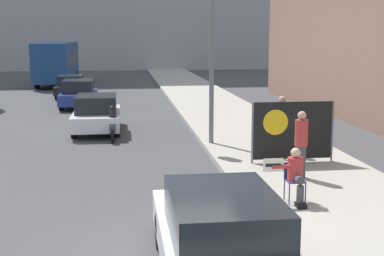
{
  "coord_description": "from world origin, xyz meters",
  "views": [
    {
      "loc": [
        -0.78,
        -8.93,
        3.85
      ],
      "look_at": [
        1.04,
        5.17,
        1.4
      ],
      "focal_mm": 50.0,
      "sensor_mm": 36.0,
      "label": 1
    }
  ],
  "objects_px": {
    "protest_banner": "(292,130)",
    "car_on_road_distant": "(71,86)",
    "pedestrian_behind": "(282,124)",
    "motorcycle_on_road": "(113,125)",
    "seated_protester": "(295,174)",
    "traffic_light_pole": "(191,25)",
    "parked_car_curbside": "(221,237)",
    "jogger_on_sidewalk": "(301,144)",
    "car_on_road_midblock": "(79,94)",
    "city_bus_on_road": "(57,61)",
    "car_on_road_nearest": "(97,114)"
  },
  "relations": [
    {
      "from": "protest_banner",
      "to": "car_on_road_distant",
      "type": "height_order",
      "value": "protest_banner"
    },
    {
      "from": "pedestrian_behind",
      "to": "motorcycle_on_road",
      "type": "xyz_separation_m",
      "value": [
        -5.35,
        3.98,
        -0.57
      ]
    },
    {
      "from": "seated_protester",
      "to": "protest_banner",
      "type": "xyz_separation_m",
      "value": [
        1.14,
        3.78,
        0.29
      ]
    },
    {
      "from": "traffic_light_pole",
      "to": "parked_car_curbside",
      "type": "bearing_deg",
      "value": -94.63
    },
    {
      "from": "jogger_on_sidewalk",
      "to": "motorcycle_on_road",
      "type": "bearing_deg",
      "value": -49.83
    },
    {
      "from": "pedestrian_behind",
      "to": "car_on_road_midblock",
      "type": "bearing_deg",
      "value": -133.54
    },
    {
      "from": "parked_car_curbside",
      "to": "city_bus_on_road",
      "type": "distance_m",
      "value": 36.71
    },
    {
      "from": "jogger_on_sidewalk",
      "to": "city_bus_on_road",
      "type": "height_order",
      "value": "city_bus_on_road"
    },
    {
      "from": "car_on_road_nearest",
      "to": "motorcycle_on_road",
      "type": "distance_m",
      "value": 1.77
    },
    {
      "from": "car_on_road_nearest",
      "to": "car_on_road_midblock",
      "type": "distance_m",
      "value": 8.07
    },
    {
      "from": "pedestrian_behind",
      "to": "parked_car_curbside",
      "type": "distance_m",
      "value": 8.97
    },
    {
      "from": "motorcycle_on_road",
      "to": "jogger_on_sidewalk",
      "type": "bearing_deg",
      "value": -54.22
    },
    {
      "from": "seated_protester",
      "to": "car_on_road_nearest",
      "type": "xyz_separation_m",
      "value": [
        -4.84,
        10.6,
        -0.09
      ]
    },
    {
      "from": "protest_banner",
      "to": "car_on_road_nearest",
      "type": "xyz_separation_m",
      "value": [
        -5.97,
        6.82,
        -0.38
      ]
    },
    {
      "from": "parked_car_curbside",
      "to": "motorcycle_on_road",
      "type": "xyz_separation_m",
      "value": [
        -1.91,
        12.25,
        -0.19
      ]
    },
    {
      "from": "car_on_road_nearest",
      "to": "seated_protester",
      "type": "bearing_deg",
      "value": -65.47
    },
    {
      "from": "car_on_road_nearest",
      "to": "motorcycle_on_road",
      "type": "relative_size",
      "value": 1.95
    },
    {
      "from": "protest_banner",
      "to": "parked_car_curbside",
      "type": "distance_m",
      "value": 7.85
    },
    {
      "from": "car_on_road_distant",
      "to": "traffic_light_pole",
      "type": "bearing_deg",
      "value": -71.28
    },
    {
      "from": "traffic_light_pole",
      "to": "car_on_road_nearest",
      "type": "height_order",
      "value": "traffic_light_pole"
    },
    {
      "from": "city_bus_on_road",
      "to": "protest_banner",
      "type": "bearing_deg",
      "value": -70.8
    },
    {
      "from": "jogger_on_sidewalk",
      "to": "car_on_road_nearest",
      "type": "distance_m",
      "value": 10.26
    },
    {
      "from": "car_on_road_nearest",
      "to": "city_bus_on_road",
      "type": "distance_m",
      "value": 22.6
    },
    {
      "from": "parked_car_curbside",
      "to": "motorcycle_on_road",
      "type": "relative_size",
      "value": 2.22
    },
    {
      "from": "jogger_on_sidewalk",
      "to": "parked_car_curbside",
      "type": "height_order",
      "value": "jogger_on_sidewalk"
    },
    {
      "from": "jogger_on_sidewalk",
      "to": "city_bus_on_road",
      "type": "xyz_separation_m",
      "value": [
        -9.78,
        30.74,
        0.84
      ]
    },
    {
      "from": "jogger_on_sidewalk",
      "to": "city_bus_on_road",
      "type": "distance_m",
      "value": 32.27
    },
    {
      "from": "car_on_road_distant",
      "to": "city_bus_on_road",
      "type": "height_order",
      "value": "city_bus_on_road"
    },
    {
      "from": "protest_banner",
      "to": "traffic_light_pole",
      "type": "height_order",
      "value": "traffic_light_pole"
    },
    {
      "from": "seated_protester",
      "to": "city_bus_on_road",
      "type": "distance_m",
      "value": 34.01
    },
    {
      "from": "car_on_road_nearest",
      "to": "protest_banner",
      "type": "bearing_deg",
      "value": -48.79
    },
    {
      "from": "car_on_road_midblock",
      "to": "protest_banner",
      "type": "bearing_deg",
      "value": -63.67
    },
    {
      "from": "seated_protester",
      "to": "jogger_on_sidewalk",
      "type": "distance_m",
      "value": 2.21
    },
    {
      "from": "pedestrian_behind",
      "to": "protest_banner",
      "type": "xyz_separation_m",
      "value": [
        -0.04,
        -1.21,
        0.01
      ]
    },
    {
      "from": "protest_banner",
      "to": "parked_car_curbside",
      "type": "height_order",
      "value": "protest_banner"
    },
    {
      "from": "seated_protester",
      "to": "car_on_road_nearest",
      "type": "bearing_deg",
      "value": 108.51
    },
    {
      "from": "pedestrian_behind",
      "to": "car_on_road_nearest",
      "type": "height_order",
      "value": "pedestrian_behind"
    },
    {
      "from": "traffic_light_pole",
      "to": "pedestrian_behind",
      "type": "bearing_deg",
      "value": -40.59
    },
    {
      "from": "pedestrian_behind",
      "to": "traffic_light_pole",
      "type": "height_order",
      "value": "traffic_light_pole"
    },
    {
      "from": "protest_banner",
      "to": "motorcycle_on_road",
      "type": "bearing_deg",
      "value": 135.67
    },
    {
      "from": "jogger_on_sidewalk",
      "to": "motorcycle_on_road",
      "type": "distance_m",
      "value": 8.55
    },
    {
      "from": "traffic_light_pole",
      "to": "motorcycle_on_road",
      "type": "bearing_deg",
      "value": 147.44
    },
    {
      "from": "protest_banner",
      "to": "car_on_road_nearest",
      "type": "height_order",
      "value": "protest_banner"
    },
    {
      "from": "pedestrian_behind",
      "to": "city_bus_on_road",
      "type": "height_order",
      "value": "city_bus_on_road"
    },
    {
      "from": "traffic_light_pole",
      "to": "city_bus_on_road",
      "type": "xyz_separation_m",
      "value": [
        -7.55,
        25.58,
        -2.29
      ]
    },
    {
      "from": "city_bus_on_road",
      "to": "motorcycle_on_road",
      "type": "bearing_deg",
      "value": -78.63
    },
    {
      "from": "car_on_road_distant",
      "to": "seated_protester",
      "type": "bearing_deg",
      "value": -73.51
    },
    {
      "from": "pedestrian_behind",
      "to": "motorcycle_on_road",
      "type": "height_order",
      "value": "pedestrian_behind"
    },
    {
      "from": "seated_protester",
      "to": "motorcycle_on_road",
      "type": "bearing_deg",
      "value": 108.94
    },
    {
      "from": "pedestrian_behind",
      "to": "car_on_road_nearest",
      "type": "relative_size",
      "value": 0.44
    }
  ]
}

